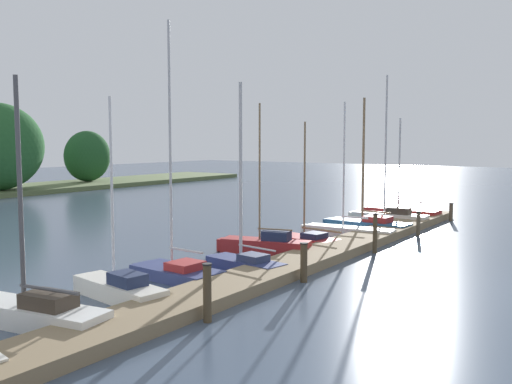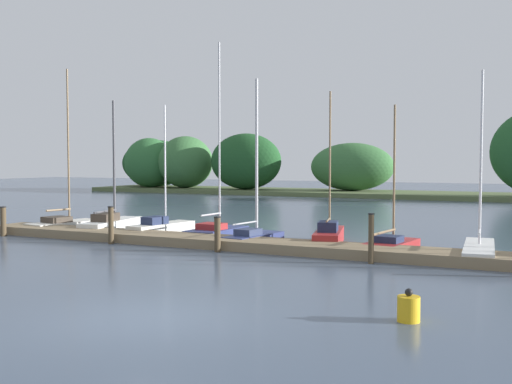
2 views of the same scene
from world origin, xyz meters
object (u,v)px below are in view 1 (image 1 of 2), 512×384
at_px(sailboat_1, 30,310).
at_px(mooring_piling_3, 375,233).
at_px(sailboat_3, 175,269).
at_px(mooring_piling_1, 207,293).
at_px(sailboat_4, 244,259).
at_px(sailboat_8, 366,222).
at_px(sailboat_7, 345,230).
at_px(sailboat_5, 264,244).
at_px(mooring_piling_4, 418,223).
at_px(sailboat_9, 388,215).
at_px(sailboat_2, 117,287).
at_px(mooring_piling_5, 451,212).
at_px(mooring_piling_2, 304,262).
at_px(sailboat_10, 400,212).
at_px(sailboat_6, 307,239).

xyz_separation_m(sailboat_1, mooring_piling_3, (12.78, -3.36, 0.40)).
xyz_separation_m(sailboat_3, mooring_piling_1, (-2.69, -3.55, 0.41)).
relative_size(sailboat_4, sailboat_8, 0.98).
bearing_deg(sailboat_7, sailboat_1, 82.72).
height_order(sailboat_5, mooring_piling_3, sailboat_5).
relative_size(sailboat_7, mooring_piling_4, 5.43).
distance_m(sailboat_9, mooring_piling_4, 4.02).
bearing_deg(sailboat_3, mooring_piling_3, -112.04).
relative_size(sailboat_1, mooring_piling_4, 5.22).
bearing_deg(sailboat_1, sailboat_5, -98.01).
relative_size(sailboat_8, mooring_piling_4, 5.72).
relative_size(sailboat_3, sailboat_8, 1.25).
relative_size(sailboat_2, mooring_piling_5, 5.61).
bearing_deg(sailboat_5, mooring_piling_2, 125.70).
xyz_separation_m(sailboat_1, sailboat_10, (23.13, -0.59, -0.07)).
distance_m(sailboat_3, sailboat_9, 15.50).
bearing_deg(sailboat_2, mooring_piling_5, -90.46).
height_order(sailboat_7, mooring_piling_4, sailboat_7).
relative_size(sailboat_7, mooring_piling_3, 3.90).
xyz_separation_m(sailboat_4, mooring_piling_1, (-4.93, -2.47, 0.34)).
distance_m(sailboat_7, sailboat_10, 7.45).
bearing_deg(sailboat_1, mooring_piling_4, -109.80).
relative_size(sailboat_10, mooring_piling_2, 4.54).
xyz_separation_m(sailboat_4, mooring_piling_3, (5.24, -2.54, 0.41)).
relative_size(sailboat_8, mooring_piling_5, 6.48).
distance_m(sailboat_6, sailboat_8, 5.31).
xyz_separation_m(sailboat_4, sailboat_5, (2.68, 0.98, -0.01)).
relative_size(sailboat_1, sailboat_8, 0.91).
distance_m(sailboat_4, mooring_piling_5, 16.14).
bearing_deg(sailboat_5, mooring_piling_3, -158.01).
height_order(sailboat_2, sailboat_10, sailboat_10).
height_order(sailboat_2, sailboat_7, sailboat_7).
distance_m(sailboat_8, mooring_piling_1, 15.64).
distance_m(sailboat_4, mooring_piling_1, 5.53).
bearing_deg(mooring_piling_1, sailboat_1, 128.36).
bearing_deg(sailboat_4, sailboat_8, -81.08).
bearing_deg(sailboat_10, sailboat_1, 92.31).
height_order(mooring_piling_1, mooring_piling_3, mooring_piling_3).
height_order(sailboat_7, mooring_piling_2, sailboat_7).
distance_m(sailboat_1, sailboat_10, 23.14).
distance_m(sailboat_5, mooring_piling_5, 13.72).
bearing_deg(sailboat_10, mooring_piling_2, 103.47).
xyz_separation_m(sailboat_1, sailboat_9, (20.77, -0.76, 0.03)).
bearing_deg(mooring_piling_1, sailboat_5, 24.35).
height_order(mooring_piling_3, mooring_piling_5, mooring_piling_3).
xyz_separation_m(sailboat_4, sailboat_6, (5.19, 0.48, -0.12)).
height_order(sailboat_3, mooring_piling_4, sailboat_3).
bearing_deg(sailboat_3, sailboat_2, 98.80).
bearing_deg(mooring_piling_4, sailboat_1, 169.09).
bearing_deg(sailboat_4, sailboat_1, 92.10).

